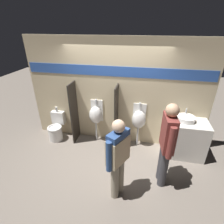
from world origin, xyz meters
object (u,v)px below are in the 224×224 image
Objects in this scene: sink_basin at (186,119)px; cell_phone at (176,123)px; urinal_near_counter at (96,115)px; urinal_far at (139,119)px; person_with_lanyard at (167,143)px; person_in_vest at (118,155)px; toilet at (56,129)px.

sink_basin is 0.29m from cell_phone.
urinal_near_counter is (-1.97, 0.28, -0.15)m from cell_phone.
person_with_lanyard is at bearing -63.25° from urinal_far.
urinal_near_counter reaches higher than cell_phone.
person_with_lanyard reaches higher than urinal_far.
sink_basin is 1.10m from urinal_far.
sink_basin is 1.15m from person_with_lanyard.
urinal_far is at bearing 18.68° from person_in_vest.
person_in_vest is (0.87, -1.61, 0.16)m from urinal_near_counter.
cell_phone reaches higher than toilet.
cell_phone is at bearing -23.67° from person_with_lanyard.
person_in_vest is at bearing -131.57° from sink_basin.
sink_basin is at bearing -13.83° from person_in_vest.
urinal_far is 0.68× the size of person_with_lanyard.
toilet is 2.54m from person_in_vest.
urinal_near_counter reaches higher than toilet.
urinal_far is 1.34× the size of toilet.
cell_phone is at bearing -142.07° from sink_basin.
person_in_vest is at bearing -35.97° from toilet.
person_with_lanyard reaches higher than toilet.
urinal_far is 0.73× the size of person_in_vest.
person_in_vest reaches higher than cell_phone.
cell_phone is at bearing -18.33° from urinal_far.
cell_phone is at bearing -2.25° from toilet.
urinal_far is at bearing 0.00° from urinal_near_counter.
cell_phone is 0.90m from person_with_lanyard.
person_with_lanyard reaches higher than urinal_near_counter.
urinal_far is 1.63m from person_in_vest.
person_in_vest is at bearing -99.05° from urinal_far.
urinal_near_counter is 0.73× the size of person_in_vest.
cell_phone is 0.12× the size of urinal_near_counter.
urinal_near_counter is 2.05m from person_with_lanyard.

